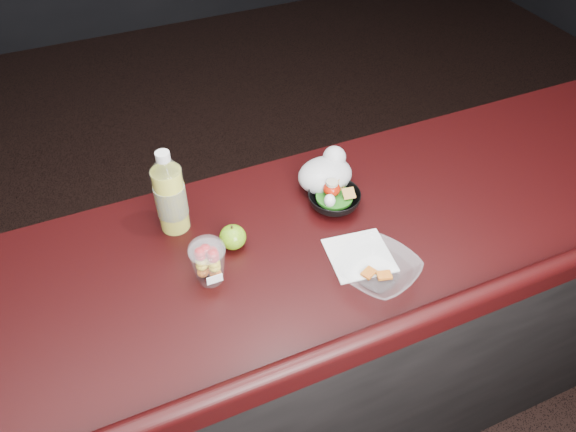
# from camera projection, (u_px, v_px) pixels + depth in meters

# --- Properties ---
(counter) EXTENTS (4.06, 0.71, 1.02)m
(counter) POSITION_uv_depth(u_px,v_px,m) (293.00, 350.00, 1.85)
(counter) COLOR black
(counter) RESTS_ON ground
(lemonade_bottle) EXTENTS (0.08, 0.08, 0.25)m
(lemonade_bottle) POSITION_uv_depth(u_px,v_px,m) (171.00, 197.00, 1.48)
(lemonade_bottle) COLOR yellow
(lemonade_bottle) RESTS_ON counter
(fruit_cup) EXTENTS (0.09, 0.09, 0.13)m
(fruit_cup) POSITION_uv_depth(u_px,v_px,m) (208.00, 261.00, 1.37)
(fruit_cup) COLOR white
(fruit_cup) RESTS_ON counter
(green_apple) EXTENTS (0.07, 0.07, 0.07)m
(green_apple) POSITION_uv_depth(u_px,v_px,m) (233.00, 237.00, 1.47)
(green_apple) COLOR #447E0E
(green_apple) RESTS_ON counter
(plastic_bag) EXTENTS (0.16, 0.13, 0.12)m
(plastic_bag) POSITION_uv_depth(u_px,v_px,m) (326.00, 173.00, 1.64)
(plastic_bag) COLOR silver
(plastic_bag) RESTS_ON counter
(snack_bowl) EXTENTS (0.18, 0.18, 0.08)m
(snack_bowl) POSITION_uv_depth(u_px,v_px,m) (334.00, 199.00, 1.59)
(snack_bowl) COLOR black
(snack_bowl) RESTS_ON counter
(takeout_bowl) EXTENTS (0.26, 0.26, 0.05)m
(takeout_bowl) POSITION_uv_depth(u_px,v_px,m) (377.00, 270.00, 1.40)
(takeout_bowl) COLOR silver
(takeout_bowl) RESTS_ON counter
(paper_napkin) EXTENTS (0.18, 0.18, 0.00)m
(paper_napkin) POSITION_uv_depth(u_px,v_px,m) (359.00, 255.00, 1.47)
(paper_napkin) COLOR white
(paper_napkin) RESTS_ON counter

